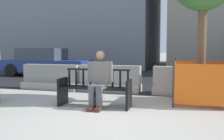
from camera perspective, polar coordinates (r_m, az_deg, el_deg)
ground_plane at (r=4.83m, az=-0.93°, el=-11.48°), size 200.00×200.00×0.00m
street_asphalt at (r=13.28m, az=9.98°, el=-1.17°), size 120.00×12.00×0.01m
street_bench at (r=5.91m, az=-3.92°, el=-4.55°), size 1.70×0.55×0.88m
seated_person at (r=5.78m, az=-2.90°, el=-1.82°), size 0.58×0.73×1.31m
jersey_barrier_centre at (r=8.05m, az=-0.53°, el=-2.47°), size 2.01×0.71×0.84m
jersey_barrier_left at (r=8.74m, az=-13.67°, el=-2.04°), size 2.01×0.72×0.84m
jersey_barrier_right at (r=7.70m, az=16.86°, el=-3.00°), size 2.02×0.75×0.84m
construction_fence at (r=6.57m, az=19.58°, el=-2.48°), size 1.31×1.31×1.11m
car_sedan_mid at (r=13.28m, az=-15.13°, el=1.73°), size 4.62×1.96×1.41m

